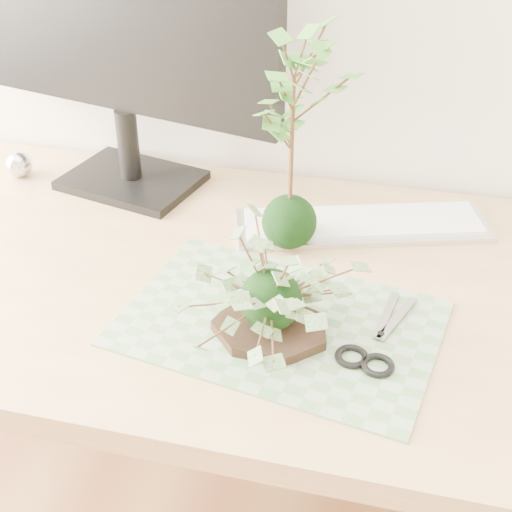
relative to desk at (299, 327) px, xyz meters
name	(u,v)px	position (x,y,z in m)	size (l,w,h in m)	color
desk	(299,327)	(0.00, 0.00, 0.00)	(1.60, 0.70, 0.74)	tan
cutting_mat	(280,323)	(-0.01, -0.11, 0.09)	(0.44, 0.29, 0.00)	#5C8C56
stone_dish	(270,329)	(-0.02, -0.13, 0.10)	(0.17, 0.17, 0.01)	black
ivy_kokedama	(271,275)	(-0.02, -0.13, 0.19)	(0.31, 0.31, 0.17)	black
maple_kokedama	(293,94)	(-0.04, 0.10, 0.35)	(0.21, 0.21, 0.38)	black
keyboard	(362,224)	(0.07, 0.18, 0.10)	(0.45, 0.25, 0.02)	silver
monitor	(117,18)	(-0.37, 0.25, 0.40)	(0.60, 0.23, 0.54)	black
foil_ball	(19,164)	(-0.60, 0.22, 0.11)	(0.05, 0.05, 0.05)	white
scissors	(376,352)	(0.13, -0.14, 0.10)	(0.09, 0.19, 0.01)	gray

